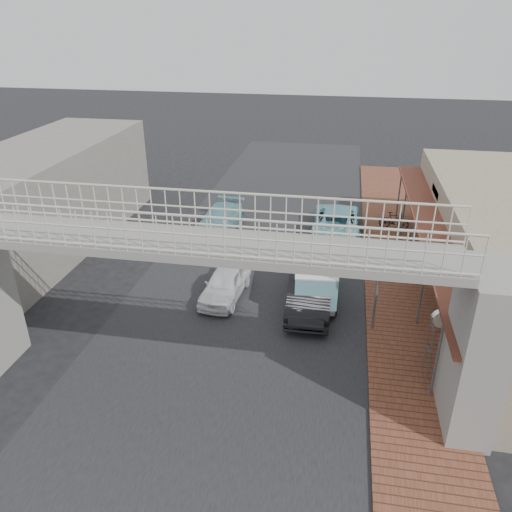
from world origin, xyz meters
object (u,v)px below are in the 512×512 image
at_px(angkot_curb, 336,220).
at_px(motorcycle_near, 380,259).
at_px(dark_sedan, 310,289).
at_px(angkot_van, 315,274).
at_px(motorcycle_far, 394,221).
at_px(white_hatchback, 225,283).
at_px(arrow_sign, 401,266).
at_px(angkot_far, 219,220).
at_px(street_clock, 440,322).

distance_m(angkot_curb, motorcycle_near, 4.67).
bearing_deg(dark_sedan, angkot_van, 75.57).
relative_size(angkot_curb, motorcycle_far, 3.33).
height_order(angkot_curb, motorcycle_near, angkot_curb).
height_order(white_hatchback, arrow_sign, arrow_sign).
bearing_deg(arrow_sign, angkot_curb, 90.93).
xyz_separation_m(angkot_curb, motorcycle_near, (2.13, -4.16, -0.13)).
bearing_deg(motorcycle_far, motorcycle_near, 174.74).
xyz_separation_m(white_hatchback, motorcycle_near, (6.50, 3.53, -0.01)).
relative_size(angkot_curb, angkot_van, 1.38).
bearing_deg(dark_sedan, white_hatchback, 176.79).
relative_size(angkot_curb, angkot_far, 1.16).
height_order(angkot_curb, street_clock, street_clock).
relative_size(white_hatchback, dark_sedan, 0.76).
height_order(angkot_curb, motorcycle_far, angkot_curb).
bearing_deg(arrow_sign, angkot_far, 122.98).
bearing_deg(arrow_sign, street_clock, -82.08).
height_order(angkot_van, motorcycle_near, angkot_van).
distance_m(angkot_far, angkot_van, 8.44).
distance_m(motorcycle_near, arrow_sign, 5.27).
distance_m(angkot_van, street_clock, 6.12).
distance_m(white_hatchback, dark_sedan, 3.57).
relative_size(dark_sedan, motorcycle_near, 2.48).
xyz_separation_m(dark_sedan, motorcycle_near, (2.93, 3.65, -0.19)).
bearing_deg(white_hatchback, motorcycle_near, 33.44).
xyz_separation_m(angkot_curb, angkot_van, (-0.65, -7.18, 0.42)).
xyz_separation_m(angkot_van, arrow_sign, (3.11, -1.80, 1.53)).
bearing_deg(motorcycle_far, dark_sedan, 161.60).
distance_m(motorcycle_near, street_clock, 7.69).
bearing_deg(motorcycle_far, angkot_curb, 111.68).
bearing_deg(angkot_curb, angkot_far, 8.07).
distance_m(motorcycle_far, street_clock, 12.55).
height_order(angkot_far, motorcycle_near, angkot_far).
relative_size(angkot_far, motorcycle_near, 2.36).
relative_size(angkot_van, motorcycle_near, 1.98).
distance_m(dark_sedan, street_clock, 5.87).
height_order(white_hatchback, dark_sedan, dark_sedan).
xyz_separation_m(white_hatchback, street_clock, (7.88, -3.88, 1.51)).
relative_size(angkot_far, street_clock, 1.87).
relative_size(white_hatchback, street_clock, 1.50).
xyz_separation_m(motorcycle_far, arrow_sign, (-0.67, -9.87, 2.11)).
distance_m(angkot_curb, street_clock, 12.17).
xyz_separation_m(motorcycle_near, motorcycle_far, (1.00, 5.04, -0.03)).
relative_size(angkot_van, street_clock, 1.57).
bearing_deg(angkot_van, motorcycle_near, 42.49).
height_order(angkot_far, street_clock, street_clock).
xyz_separation_m(white_hatchback, angkot_van, (3.71, 0.50, 0.54)).
bearing_deg(white_hatchback, motorcycle_far, 53.75).
bearing_deg(angkot_van, angkot_far, 127.13).
height_order(white_hatchback, angkot_curb, angkot_curb).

